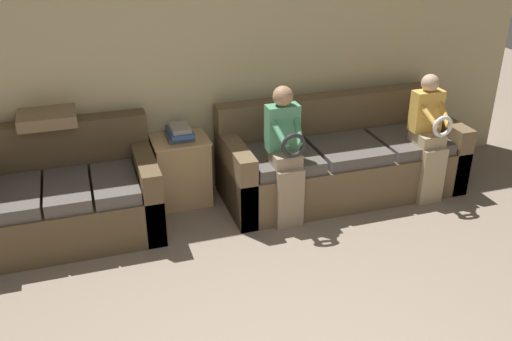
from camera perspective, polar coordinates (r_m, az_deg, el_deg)
name	(u,v)px	position (r m, az deg, el deg)	size (l,w,h in m)	color
wall_back	(180,62)	(5.29, -7.61, 10.66)	(7.11, 0.06, 2.55)	#C6B789
couch_main	(340,160)	(5.58, 8.40, 1.03)	(2.30, 0.88, 0.89)	brown
couch_side	(69,198)	(5.11, -18.16, -2.62)	(1.46, 0.93, 0.91)	brown
child_left_seated	(285,151)	(4.87, 2.96, 2.01)	(0.29, 0.38, 1.22)	gray
child_right_seated	(429,133)	(5.51, 16.93, 3.57)	(0.29, 0.37, 1.19)	tan
side_shelf	(182,170)	(5.36, -7.46, 0.07)	(0.51, 0.42, 0.64)	tan
book_stack	(180,132)	(5.22, -7.63, 3.81)	(0.23, 0.32, 0.12)	#4C4C56
throw_pillow	(47,116)	(5.15, -20.15, 5.14)	(0.47, 0.47, 0.10)	#846B4C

